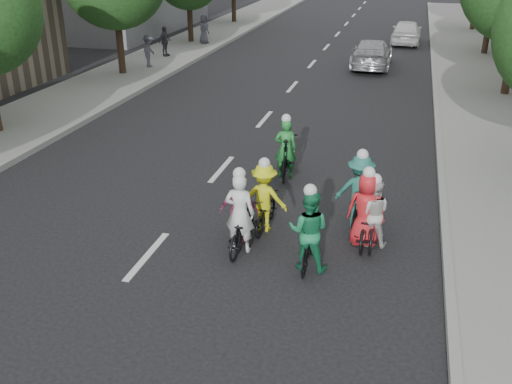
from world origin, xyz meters
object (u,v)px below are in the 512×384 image
at_px(cyclist_0, 241,223).
at_px(cyclist_7, 359,196).
at_px(cyclist_3, 240,216).
at_px(spectator_0, 149,51).
at_px(cyclist_6, 372,219).
at_px(follow_car_lead, 372,54).
at_px(cyclist_5, 286,154).
at_px(follow_car_trail, 406,32).
at_px(spectator_1, 165,41).
at_px(cyclist_2, 265,203).
at_px(cyclist_4, 365,217).
at_px(cyclist_1, 309,236).
at_px(spectator_2, 204,29).

bearing_deg(cyclist_0, cyclist_7, -142.74).
distance_m(cyclist_3, spectator_0, 17.92).
bearing_deg(cyclist_6, cyclist_3, 9.94).
bearing_deg(cyclist_7, follow_car_lead, -80.75).
distance_m(cyclist_7, spectator_0, 18.16).
bearing_deg(cyclist_6, cyclist_5, -54.07).
xyz_separation_m(follow_car_trail, spectator_1, (-12.36, -8.06, 0.21)).
relative_size(cyclist_3, cyclist_7, 0.85).
bearing_deg(cyclist_0, spectator_1, -62.29).
distance_m(cyclist_2, cyclist_5, 3.21).
bearing_deg(follow_car_lead, cyclist_0, 85.87).
relative_size(cyclist_2, cyclist_4, 0.97).
xyz_separation_m(cyclist_5, cyclist_7, (2.23, -2.46, 0.09)).
bearing_deg(spectator_1, cyclist_5, -133.56).
distance_m(cyclist_6, spectator_1, 21.40).
bearing_deg(cyclist_2, cyclist_1, 134.16).
relative_size(cyclist_3, spectator_0, 1.01).
height_order(cyclist_3, spectator_1, spectator_1).
bearing_deg(cyclist_1, cyclist_3, -23.46).
height_order(cyclist_1, follow_car_lead, cyclist_1).
bearing_deg(cyclist_7, cyclist_0, 42.85).
bearing_deg(spectator_1, spectator_2, 2.86).
bearing_deg(cyclist_2, cyclist_6, -179.23).
bearing_deg(follow_car_lead, cyclist_1, 90.35).
height_order(cyclist_2, cyclist_4, cyclist_4).
relative_size(follow_car_trail, spectator_0, 2.68).
distance_m(cyclist_0, follow_car_lead, 19.21).
xyz_separation_m(cyclist_1, cyclist_4, (1.00, 1.27, -0.07)).
height_order(follow_car_lead, spectator_0, spectator_0).
xyz_separation_m(cyclist_7, follow_car_trail, (0.40, 24.76, -0.02)).
distance_m(cyclist_2, follow_car_trail, 25.63).
distance_m(cyclist_4, spectator_2, 24.63).
distance_m(spectator_0, spectator_2, 6.99).
xyz_separation_m(cyclist_6, spectator_2, (-11.62, 21.74, 0.39)).
bearing_deg(cyclist_2, cyclist_4, 179.49).
xyz_separation_m(cyclist_4, spectator_0, (-11.82, 14.80, 0.31)).
bearing_deg(spectator_2, cyclist_2, -145.36).
relative_size(cyclist_0, cyclist_5, 0.97).
bearing_deg(follow_car_lead, cyclist_3, 85.44).
bearing_deg(cyclist_1, follow_car_trail, -92.79).
xyz_separation_m(cyclist_0, cyclist_2, (0.26, 0.99, 0.05)).
distance_m(cyclist_3, follow_car_lead, 18.88).
distance_m(follow_car_trail, spectator_1, 14.75).
height_order(cyclist_1, spectator_2, cyclist_1).
relative_size(cyclist_0, cyclist_6, 1.13).
bearing_deg(cyclist_4, cyclist_5, -51.87).
bearing_deg(cyclist_3, spectator_0, -68.02).
relative_size(cyclist_7, follow_car_trail, 0.44).
relative_size(cyclist_0, spectator_2, 1.14).
height_order(cyclist_0, cyclist_3, cyclist_0).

